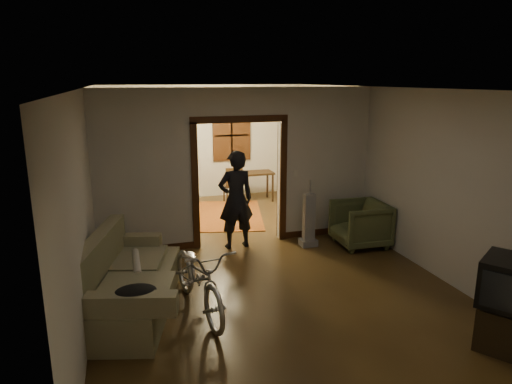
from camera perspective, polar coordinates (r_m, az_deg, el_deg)
name	(u,v)px	position (r m, az deg, el deg)	size (l,w,h in m)	color
floor	(251,256)	(7.83, -0.63, -8.04)	(5.00, 8.50, 0.01)	#362511
ceiling	(250,88)	(7.27, -0.69, 12.90)	(5.00, 8.50, 0.01)	white
wall_back	(204,142)	(11.51, -6.52, 6.21)	(5.00, 0.02, 2.80)	beige
wall_left	(88,186)	(7.17, -20.25, 0.73)	(0.02, 8.50, 2.80)	beige
wall_right	(386,168)	(8.45, 15.89, 2.96)	(0.02, 8.50, 2.80)	beige
partition_wall	(239,168)	(8.13, -2.12, 3.08)	(5.00, 0.14, 2.80)	beige
door_casing	(239,184)	(8.20, -2.10, 1.02)	(1.74, 0.20, 2.32)	#361C0C
far_window	(232,135)	(11.60, -3.08, 7.08)	(0.98, 0.06, 1.28)	black
chandelier	(218,108)	(9.71, -4.81, 10.46)	(0.24, 0.24, 0.24)	#FFE0A5
light_switch	(296,173)	(8.41, 4.97, 2.36)	(0.08, 0.01, 0.12)	silver
sofa	(129,274)	(6.15, -15.54, -9.85)	(0.99, 2.19, 1.01)	#72704C
rolled_paper	(136,262)	(6.42, -14.73, -8.52)	(0.10, 0.10, 0.82)	beige
jacket	(135,292)	(5.25, -14.84, -11.96)	(0.46, 0.34, 0.13)	black
bicycle	(199,277)	(5.97, -7.16, -10.48)	(0.63, 1.81, 0.95)	silver
armchair	(360,224)	(8.41, 12.88, -3.91)	(0.87, 0.89, 0.81)	#4D5730
tv_stand	(504,327)	(5.96, 28.56, -14.64)	(0.55, 0.50, 0.50)	black
crt_tv	(510,282)	(5.74, 29.19, -9.84)	(0.61, 0.55, 0.53)	black
vacuum	(309,220)	(8.22, 6.61, -3.49)	(0.30, 0.24, 0.97)	gray
person	(236,200)	(8.00, -2.53, -0.97)	(0.64, 0.42, 1.75)	black
oriental_rug	(221,215)	(10.12, -4.39, -2.89)	(1.76, 2.32, 0.02)	maroon
locker	(155,169)	(10.93, -12.52, 2.87)	(0.90, 0.50, 1.79)	black
globe	(153,124)	(10.78, -12.81, 8.33)	(0.27, 0.27, 0.27)	#1E5972
desk	(253,187)	(11.22, -0.32, 0.67)	(0.96, 0.54, 0.71)	black
desk_chair	(232,185)	(10.99, -2.97, 0.88)	(0.40, 0.40, 0.90)	black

